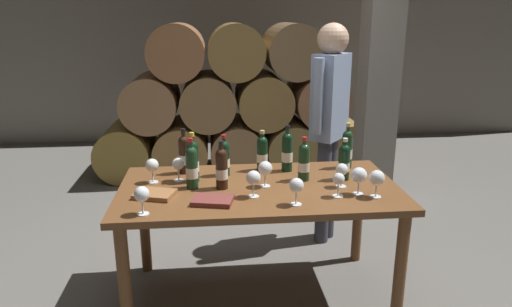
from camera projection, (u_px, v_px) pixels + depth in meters
ground_plane at (259, 294)px, 3.03m from camera, size 14.00×14.00×0.00m
cellar_back_wall at (229, 42)px, 6.64m from camera, size 10.00×0.24×2.80m
barrel_stack at (236, 107)px, 5.30m from camera, size 3.12×0.90×1.69m
stone_pillar at (379, 67)px, 4.31m from camera, size 0.32×0.32×2.60m
dining_table at (259, 200)px, 2.84m from camera, size 1.70×0.90×0.76m
wine_bottle_0 at (344, 161)px, 2.91m from camera, size 0.07×0.07×0.27m
wine_bottle_1 at (224, 158)px, 2.98m from camera, size 0.07×0.07×0.27m
wine_bottle_2 at (192, 167)px, 2.75m from camera, size 0.07×0.07×0.31m
wine_bottle_3 at (287, 151)px, 3.06m from camera, size 0.07×0.07×0.31m
wine_bottle_4 at (184, 154)px, 3.02m from camera, size 0.07×0.07×0.30m
wine_bottle_5 at (262, 153)px, 3.08m from camera, size 0.07×0.07×0.27m
wine_bottle_6 at (304, 161)px, 2.89m from camera, size 0.07×0.07×0.28m
wine_bottle_7 at (193, 161)px, 2.86m from camera, size 0.07×0.07×0.32m
wine_bottle_8 at (222, 168)px, 2.75m from camera, size 0.07×0.07×0.30m
wine_bottle_9 at (347, 149)px, 3.13m from camera, size 0.07×0.07×0.31m
wine_glass_0 at (342, 170)px, 2.78m from camera, size 0.07×0.07×0.15m
wine_glass_1 at (359, 176)px, 2.66m from camera, size 0.09×0.09×0.16m
wine_glass_2 at (253, 179)px, 2.62m from camera, size 0.08×0.08×0.16m
wine_glass_3 at (178, 165)px, 2.88m from camera, size 0.08×0.08×0.15m
wine_glass_4 at (265, 169)px, 2.78m from camera, size 0.09×0.09×0.16m
wine_glass_5 at (339, 180)px, 2.63m from camera, size 0.07×0.07×0.14m
wine_glass_6 at (296, 186)px, 2.51m from camera, size 0.08×0.08×0.16m
wine_glass_7 at (377, 178)px, 2.62m from camera, size 0.09×0.09×0.16m
wine_glass_8 at (152, 166)px, 2.85m from camera, size 0.08×0.08×0.16m
wine_glass_9 at (142, 195)px, 2.38m from camera, size 0.08×0.08×0.16m
tasting_notebook at (155, 194)px, 2.65m from camera, size 0.26×0.22×0.03m
leather_ledger at (213, 200)px, 2.56m from camera, size 0.25×0.20×0.03m
sommelier_presenting at (330, 114)px, 3.51m from camera, size 0.34×0.40×1.72m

